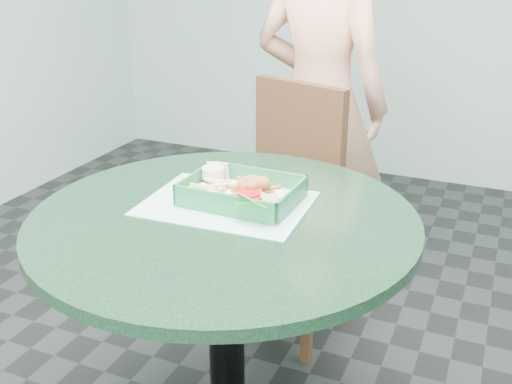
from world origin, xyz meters
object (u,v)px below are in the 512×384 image
at_px(food_basket, 242,203).
at_px(crab_sandwich, 253,195).
at_px(dining_chair, 289,193).
at_px(cafe_table, 225,280).
at_px(diner_person, 320,94).
at_px(sauce_ramekin, 212,179).

xyz_separation_m(food_basket, crab_sandwich, (0.04, -0.01, 0.03)).
relative_size(dining_chair, crab_sandwich, 7.81).
bearing_deg(crab_sandwich, cafe_table, -121.70).
bearing_deg(dining_chair, crab_sandwich, -59.71).
bearing_deg(cafe_table, dining_chair, 97.37).
bearing_deg(dining_chair, diner_person, 108.93).
bearing_deg(cafe_table, diner_person, 95.25).
xyz_separation_m(diner_person, crab_sandwich, (0.15, -1.00, -0.03)).
xyz_separation_m(dining_chair, sauce_ramekin, (-0.00, -0.60, 0.27)).
height_order(dining_chair, sauce_ramekin, dining_chair).
bearing_deg(dining_chair, food_basket, -62.63).
xyz_separation_m(cafe_table, sauce_ramekin, (-0.10, 0.13, 0.22)).
bearing_deg(food_basket, crab_sandwich, -20.32).
bearing_deg(diner_person, crab_sandwich, 105.66).
bearing_deg(food_basket, sauce_ramekin, 157.88).
height_order(diner_person, food_basket, diner_person).
relative_size(diner_person, crab_sandwich, 13.99).
distance_m(dining_chair, sauce_ramekin, 0.66).
relative_size(diner_person, sauce_ramekin, 27.49).
bearing_deg(crab_sandwich, sauce_ramekin, 158.33).
height_order(cafe_table, dining_chair, dining_chair).
bearing_deg(cafe_table, food_basket, 83.91).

